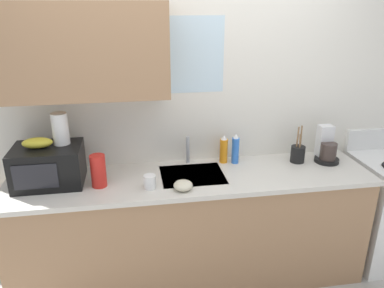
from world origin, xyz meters
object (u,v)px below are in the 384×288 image
at_px(dish_soap_bottle_orange, 224,150).
at_px(coffee_maker, 326,148).
at_px(microwave, 48,165).
at_px(dish_soap_bottle_blue, 235,149).
at_px(mug_white, 150,182).
at_px(banana_bunch, 37,143).
at_px(paper_towel_roll, 60,129).
at_px(cereal_canister, 98,171).
at_px(small_bowl, 183,185).
at_px(utensil_crock, 298,153).

bearing_deg(dish_soap_bottle_orange, coffee_maker, -7.13).
bearing_deg(microwave, dish_soap_bottle_blue, 5.58).
relative_size(dish_soap_bottle_blue, mug_white, 2.54).
height_order(microwave, dish_soap_bottle_blue, microwave).
bearing_deg(banana_bunch, paper_towel_roll, 18.43).
bearing_deg(paper_towel_roll, cereal_canister, -32.01).
xyz_separation_m(coffee_maker, mug_white, (-1.41, -0.25, -0.06)).
bearing_deg(small_bowl, banana_bunch, 165.27).
height_order(paper_towel_roll, coffee_maker, paper_towel_roll).
relative_size(paper_towel_roll, coffee_maker, 0.79).
bearing_deg(microwave, utensil_crock, 2.20).
distance_m(paper_towel_roll, cereal_canister, 0.39).
xyz_separation_m(banana_bunch, utensil_crock, (1.91, 0.07, -0.23)).
relative_size(cereal_canister, utensil_crock, 0.77).
height_order(banana_bunch, coffee_maker, banana_bunch).
bearing_deg(coffee_maker, small_bowl, -165.46).
bearing_deg(microwave, small_bowl, -15.41).
relative_size(banana_bunch, cereal_canister, 0.88).
distance_m(dish_soap_bottle_orange, cereal_canister, 0.98).
relative_size(banana_bunch, dish_soap_bottle_orange, 0.89).
height_order(banana_bunch, paper_towel_roll, paper_towel_roll).
bearing_deg(dish_soap_bottle_blue, microwave, -174.42).
bearing_deg(dish_soap_bottle_orange, microwave, -172.84).
height_order(coffee_maker, dish_soap_bottle_blue, coffee_maker).
relative_size(coffee_maker, small_bowl, 2.15).
height_order(banana_bunch, dish_soap_bottle_blue, banana_bunch).
bearing_deg(utensil_crock, microwave, -177.80).
height_order(microwave, mug_white, microwave).
relative_size(dish_soap_bottle_orange, utensil_crock, 0.77).
bearing_deg(microwave, mug_white, -15.45).
distance_m(paper_towel_roll, coffee_maker, 2.01).
bearing_deg(banana_bunch, cereal_canister, -14.38).
bearing_deg(coffee_maker, dish_soap_bottle_blue, 174.17).
height_order(mug_white, small_bowl, mug_white).
bearing_deg(paper_towel_roll, mug_white, -22.44).
height_order(cereal_canister, mug_white, cereal_canister).
bearing_deg(banana_bunch, small_bowl, -14.73).
bearing_deg(cereal_canister, utensil_crock, 6.38).
xyz_separation_m(cereal_canister, small_bowl, (0.56, -0.15, -0.08)).
xyz_separation_m(microwave, utensil_crock, (1.86, 0.07, -0.06)).
bearing_deg(utensil_crock, mug_white, -167.57).
distance_m(coffee_maker, utensil_crock, 0.23).
relative_size(microwave, dish_soap_bottle_orange, 2.04).
bearing_deg(dish_soap_bottle_orange, mug_white, -149.78).
bearing_deg(small_bowl, dish_soap_bottle_orange, 47.14).
relative_size(dish_soap_bottle_orange, mug_white, 2.37).
bearing_deg(microwave, banana_bunch, 178.20).
xyz_separation_m(dish_soap_bottle_blue, mug_white, (-0.69, -0.32, -0.07)).
relative_size(cereal_canister, small_bowl, 1.75).
height_order(banana_bunch, dish_soap_bottle_orange, banana_bunch).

